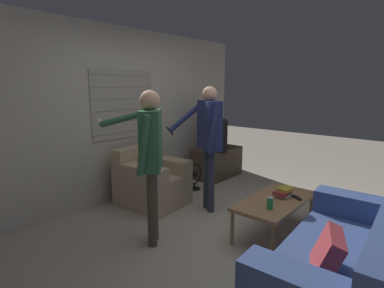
% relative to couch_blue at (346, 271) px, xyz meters
% --- Properties ---
extents(ground_plane, '(16.00, 16.00, 0.00)m').
position_rel_couch_blue_xyz_m(ground_plane, '(0.49, 1.27, -0.34)').
color(ground_plane, '#B2A893').
extents(wall_back, '(5.20, 0.08, 2.55)m').
position_rel_couch_blue_xyz_m(wall_back, '(0.49, 3.30, 0.94)').
color(wall_back, '#BCB7A8').
rests_on(wall_back, ground_plane).
extents(couch_blue, '(1.80, 0.89, 0.87)m').
position_rel_couch_blue_xyz_m(couch_blue, '(0.00, 0.00, 0.00)').
color(couch_blue, '#384C7F').
rests_on(couch_blue, ground_plane).
extents(armchair_beige, '(0.86, 0.94, 0.82)m').
position_rel_couch_blue_xyz_m(armchair_beige, '(0.49, 2.74, -0.00)').
color(armchair_beige, tan).
rests_on(armchair_beige, ground_plane).
extents(coffee_table, '(1.13, 0.56, 0.42)m').
position_rel_couch_blue_xyz_m(coffee_table, '(0.80, 0.95, 0.05)').
color(coffee_table, '#9E754C').
rests_on(coffee_table, ground_plane).
extents(tv_stand, '(0.94, 0.56, 0.55)m').
position_rel_couch_blue_xyz_m(tv_stand, '(2.20, 2.81, -0.06)').
color(tv_stand, '#4C3D2D').
rests_on(tv_stand, ground_plane).
extents(tv, '(0.74, 0.78, 0.57)m').
position_rel_couch_blue_xyz_m(tv, '(2.20, 2.81, 0.50)').
color(tv, black).
rests_on(tv, tv_stand).
extents(person_left_standing, '(0.50, 0.83, 1.66)m').
position_rel_couch_blue_xyz_m(person_left_standing, '(-0.26, 1.89, 0.72)').
color(person_left_standing, '#4C4233').
rests_on(person_left_standing, ground_plane).
extents(person_right_standing, '(0.54, 0.74, 1.70)m').
position_rel_couch_blue_xyz_m(person_right_standing, '(0.85, 1.96, 0.74)').
color(person_right_standing, '#33384C').
rests_on(person_right_standing, ground_plane).
extents(book_stack, '(0.23, 0.18, 0.11)m').
position_rel_couch_blue_xyz_m(book_stack, '(0.94, 0.92, 0.14)').
color(book_stack, beige).
rests_on(book_stack, coffee_table).
extents(soda_can, '(0.07, 0.07, 0.13)m').
position_rel_couch_blue_xyz_m(soda_can, '(0.51, 0.88, 0.15)').
color(soda_can, '#238E47').
rests_on(soda_can, coffee_table).
extents(spare_remote, '(0.10, 0.13, 0.02)m').
position_rel_couch_blue_xyz_m(spare_remote, '(0.98, 0.77, 0.10)').
color(spare_remote, black).
rests_on(spare_remote, coffee_table).
extents(floor_fan, '(0.34, 0.20, 0.43)m').
position_rel_couch_blue_xyz_m(floor_fan, '(1.36, 2.64, -0.13)').
color(floor_fan, black).
rests_on(floor_fan, ground_plane).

